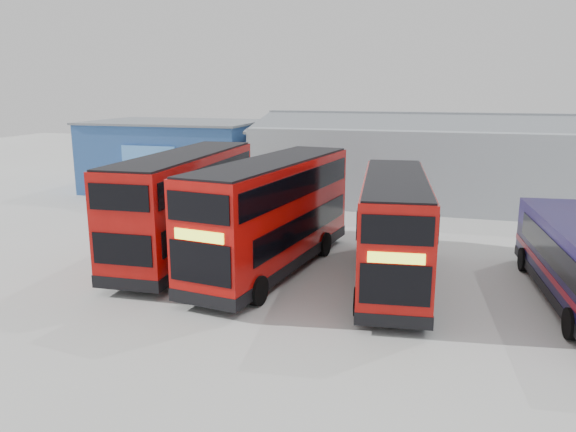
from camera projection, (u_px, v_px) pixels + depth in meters
The scene contains 7 objects.
ground_plane at pixel (295, 288), 21.72m from camera, with size 120.00×120.00×0.00m, color #AEAEA9.
office_block at pixel (176, 156), 41.72m from camera, with size 12.30×8.32×5.12m.
maintenance_shed at pixel (487, 162), 37.75m from camera, with size 30.50×12.00×5.89m.
double_decker_left at pixel (186, 206), 25.23m from camera, with size 3.15×11.27×4.72m.
double_decker_centre at pixel (273, 216), 23.35m from camera, with size 4.28×11.31×4.68m.
double_decker_right at pixel (394, 231), 21.74m from camera, with size 3.47×10.28×4.27m.
panel_van at pixel (142, 183), 37.72m from camera, with size 3.99×5.53×2.26m.
Camera 1 is at (5.34, -19.83, 7.60)m, focal length 35.00 mm.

